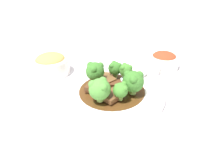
{
  "coord_description": "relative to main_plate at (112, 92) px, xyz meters",
  "views": [
    {
      "loc": [
        -0.18,
        -0.41,
        0.31
      ],
      "look_at": [
        0.0,
        0.0,
        0.03
      ],
      "focal_mm": 35.0,
      "sensor_mm": 36.0,
      "label": 1
    }
  ],
  "objects": [
    {
      "name": "ground_plane",
      "position": [
        0.0,
        0.0,
        -0.01
      ],
      "size": [
        4.0,
        4.0,
        0.0
      ],
      "primitive_type": "plane",
      "color": "silver"
    },
    {
      "name": "main_plate",
      "position": [
        0.0,
        0.0,
        0.0
      ],
      "size": [
        0.26,
        0.26,
        0.02
      ],
      "color": "white",
      "rests_on": "ground_plane"
    },
    {
      "name": "beef_strip_0",
      "position": [
        -0.01,
        -0.03,
        0.02
      ],
      "size": [
        0.06,
        0.05,
        0.01
      ],
      "color": "brown",
      "rests_on": "main_plate"
    },
    {
      "name": "beef_strip_1",
      "position": [
        -0.01,
        0.03,
        0.02
      ],
      "size": [
        0.06,
        0.04,
        0.01
      ],
      "color": "brown",
      "rests_on": "main_plate"
    },
    {
      "name": "beef_strip_2",
      "position": [
        -0.0,
        0.06,
        0.01
      ],
      "size": [
        0.06,
        0.06,
        0.01
      ],
      "color": "brown",
      "rests_on": "main_plate"
    },
    {
      "name": "beef_strip_3",
      "position": [
        0.03,
        0.01,
        0.01
      ],
      "size": [
        0.07,
        0.05,
        0.01
      ],
      "color": "#56331E",
      "rests_on": "main_plate"
    },
    {
      "name": "beef_strip_4",
      "position": [
        -0.03,
        0.01,
        0.02
      ],
      "size": [
        0.06,
        0.06,
        0.01
      ],
      "color": "#56331E",
      "rests_on": "main_plate"
    },
    {
      "name": "broccoli_floret_0",
      "position": [
        -0.03,
        0.04,
        0.04
      ],
      "size": [
        0.05,
        0.05,
        0.06
      ],
      "color": "#7FA84C",
      "rests_on": "main_plate"
    },
    {
      "name": "broccoli_floret_1",
      "position": [
        -0.04,
        -0.03,
        0.04
      ],
      "size": [
        0.05,
        0.05,
        0.05
      ],
      "color": "#8EB756",
      "rests_on": "main_plate"
    },
    {
      "name": "broccoli_floret_2",
      "position": [
        0.03,
        0.05,
        0.04
      ],
      "size": [
        0.04,
        0.04,
        0.05
      ],
      "color": "#8EB756",
      "rests_on": "main_plate"
    },
    {
      "name": "broccoli_floret_3",
      "position": [
        0.04,
        -0.04,
        0.04
      ],
      "size": [
        0.05,
        0.05,
        0.06
      ],
      "color": "#7FA84C",
      "rests_on": "main_plate"
    },
    {
      "name": "broccoli_floret_4",
      "position": [
        0.0,
        -0.05,
        0.03
      ],
      "size": [
        0.03,
        0.03,
        0.04
      ],
      "color": "#7FA84C",
      "rests_on": "main_plate"
    },
    {
      "name": "broccoli_floret_5",
      "position": [
        0.05,
        0.03,
        0.04
      ],
      "size": [
        0.03,
        0.03,
        0.05
      ],
      "color": "#8EB756",
      "rests_on": "main_plate"
    },
    {
      "name": "serving_spoon",
      "position": [
        0.08,
        0.02,
        0.02
      ],
      "size": [
        0.24,
        0.09,
        0.01
      ],
      "color": "silver",
      "rests_on": "main_plate"
    },
    {
      "name": "side_bowl_kimchi",
      "position": [
        0.21,
        0.08,
        0.01
      ],
      "size": [
        0.09,
        0.09,
        0.05
      ],
      "color": "white",
      "rests_on": "ground_plane"
    },
    {
      "name": "side_bowl_appetizer",
      "position": [
        -0.11,
        0.18,
        0.02
      ],
      "size": [
        0.1,
        0.1,
        0.06
      ],
      "color": "white",
      "rests_on": "ground_plane"
    },
    {
      "name": "sauce_dish",
      "position": [
        0.01,
        -0.21,
        -0.0
      ],
      "size": [
        0.08,
        0.08,
        0.01
      ],
      "color": "white",
      "rests_on": "ground_plane"
    },
    {
      "name": "paper_napkin",
      "position": [
        -0.22,
        -0.06,
        -0.01
      ],
      "size": [
        0.13,
        0.1,
        0.01
      ],
      "color": "white",
      "rests_on": "ground_plane"
    }
  ]
}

